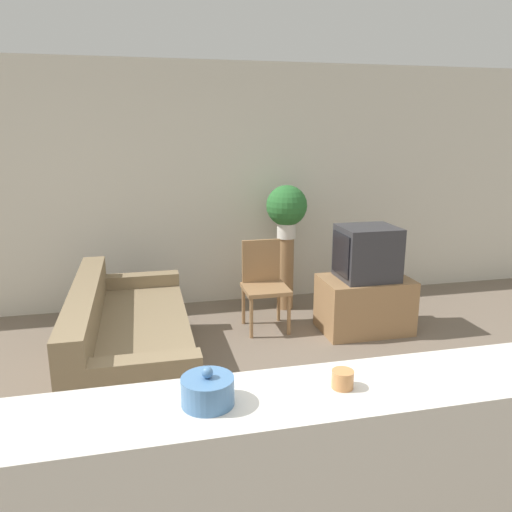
{
  "coord_description": "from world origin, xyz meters",
  "views": [
    {
      "loc": [
        -0.65,
        -2.18,
        1.98
      ],
      "look_at": [
        0.35,
        2.14,
        0.85
      ],
      "focal_mm": 35.0,
      "sensor_mm": 36.0,
      "label": 1
    }
  ],
  "objects": [
    {
      "name": "foreground_counter",
      "position": [
        0.0,
        -0.51,
        0.49
      ],
      "size": [
        2.45,
        0.44,
        0.98
      ],
      "color": "silver",
      "rests_on": "ground_plane"
    },
    {
      "name": "decorative_bowl",
      "position": [
        -0.45,
        -0.51,
        1.04
      ],
      "size": [
        0.2,
        0.2,
        0.15
      ],
      "color": "#4C7AAD",
      "rests_on": "foreground_counter"
    },
    {
      "name": "television",
      "position": [
        1.47,
        2.18,
        0.81
      ],
      "size": [
        0.55,
        0.49,
        0.52
      ],
      "color": "#333338",
      "rests_on": "tv_stand"
    },
    {
      "name": "wall_back",
      "position": [
        0.0,
        3.43,
        1.35
      ],
      "size": [
        9.0,
        0.06,
        2.7
      ],
      "color": "silver",
      "rests_on": "ground_plane"
    },
    {
      "name": "wooden_chair",
      "position": [
        0.51,
        2.51,
        0.49
      ],
      "size": [
        0.44,
        0.44,
        0.89
      ],
      "color": "#9E754C",
      "rests_on": "ground_plane"
    },
    {
      "name": "tv_stand",
      "position": [
        1.48,
        2.18,
        0.27
      ],
      "size": [
        0.88,
        0.57,
        0.55
      ],
      "color": "#9E754C",
      "rests_on": "ground_plane"
    },
    {
      "name": "ground_plane",
      "position": [
        0.0,
        0.0,
        0.0
      ],
      "size": [
        14.0,
        14.0,
        0.0
      ],
      "primitive_type": "plane",
      "color": "#756656"
    },
    {
      "name": "couch",
      "position": [
        -0.82,
        1.7,
        0.29
      ],
      "size": [
        0.9,
        2.06,
        0.78
      ],
      "color": "#847051",
      "rests_on": "ground_plane"
    },
    {
      "name": "plant_stand",
      "position": [
        0.88,
        2.99,
        0.41
      ],
      "size": [
        0.18,
        0.18,
        0.82
      ],
      "color": "#9E754C",
      "rests_on": "ground_plane"
    },
    {
      "name": "potted_plant",
      "position": [
        0.88,
        2.99,
        1.16
      ],
      "size": [
        0.45,
        0.45,
        0.58
      ],
      "color": "white",
      "rests_on": "plant_stand"
    },
    {
      "name": "candle_jar",
      "position": [
        0.08,
        -0.51,
        1.02
      ],
      "size": [
        0.09,
        0.09,
        0.07
      ],
      "color": "#C6844C",
      "rests_on": "foreground_counter"
    }
  ]
}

